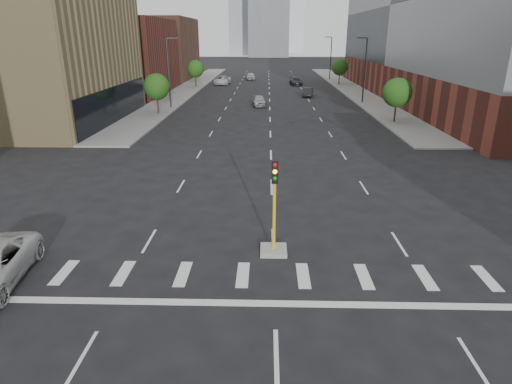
{
  "coord_description": "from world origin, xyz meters",
  "views": [
    {
      "loc": [
        -0.35,
        -8.44,
        9.34
      ],
      "look_at": [
        -0.84,
        10.18,
        2.5
      ],
      "focal_mm": 30.0,
      "sensor_mm": 36.0,
      "label": 1
    }
  ],
  "objects_px": {
    "car_mid_right": "(308,92)",
    "car_far_left": "(222,80)",
    "car_near_left": "(259,101)",
    "median_traffic_signal": "(274,233)",
    "car_distant": "(251,76)",
    "car_deep_right": "(296,81)"
  },
  "relations": [
    {
      "from": "car_far_left",
      "to": "car_mid_right",
      "type": "bearing_deg",
      "value": -44.02
    },
    {
      "from": "car_mid_right",
      "to": "car_far_left",
      "type": "bearing_deg",
      "value": 139.79
    },
    {
      "from": "car_mid_right",
      "to": "car_far_left",
      "type": "xyz_separation_m",
      "value": [
        -15.61,
        17.87,
        0.15
      ]
    },
    {
      "from": "car_near_left",
      "to": "car_deep_right",
      "type": "xyz_separation_m",
      "value": [
        6.81,
        26.95,
        -0.01
      ]
    },
    {
      "from": "car_deep_right",
      "to": "car_distant",
      "type": "xyz_separation_m",
      "value": [
        -9.38,
        10.49,
        0.06
      ]
    },
    {
      "from": "car_near_left",
      "to": "car_far_left",
      "type": "distance_m",
      "value": 28.96
    },
    {
      "from": "median_traffic_signal",
      "to": "car_deep_right",
      "type": "distance_m",
      "value": 70.27
    },
    {
      "from": "car_far_left",
      "to": "car_near_left",
      "type": "bearing_deg",
      "value": -69.3
    },
    {
      "from": "car_mid_right",
      "to": "car_distant",
      "type": "xyz_separation_m",
      "value": [
        -10.27,
        27.46,
        0.11
      ]
    },
    {
      "from": "median_traffic_signal",
      "to": "car_distant",
      "type": "xyz_separation_m",
      "value": [
        -4.07,
        80.56,
        -0.18
      ]
    },
    {
      "from": "car_distant",
      "to": "car_far_left",
      "type": "bearing_deg",
      "value": -122.97
    },
    {
      "from": "car_far_left",
      "to": "car_distant",
      "type": "height_order",
      "value": "car_far_left"
    },
    {
      "from": "median_traffic_signal",
      "to": "car_near_left",
      "type": "distance_m",
      "value": 43.14
    },
    {
      "from": "car_mid_right",
      "to": "car_distant",
      "type": "distance_m",
      "value": 29.32
    },
    {
      "from": "car_near_left",
      "to": "car_mid_right",
      "type": "relative_size",
      "value": 1.06
    },
    {
      "from": "car_far_left",
      "to": "median_traffic_signal",
      "type": "bearing_deg",
      "value": -77.6
    },
    {
      "from": "car_near_left",
      "to": "car_far_left",
      "type": "relative_size",
      "value": 0.73
    },
    {
      "from": "median_traffic_signal",
      "to": "car_distant",
      "type": "bearing_deg",
      "value": 92.89
    },
    {
      "from": "car_near_left",
      "to": "car_deep_right",
      "type": "height_order",
      "value": "car_near_left"
    },
    {
      "from": "car_near_left",
      "to": "car_mid_right",
      "type": "height_order",
      "value": "car_near_left"
    },
    {
      "from": "car_far_left",
      "to": "car_deep_right",
      "type": "bearing_deg",
      "value": 1.34
    },
    {
      "from": "car_mid_right",
      "to": "car_deep_right",
      "type": "distance_m",
      "value": 16.99
    }
  ]
}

